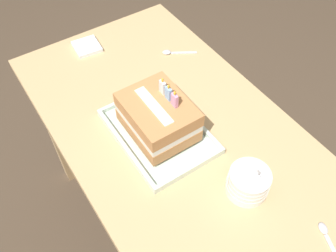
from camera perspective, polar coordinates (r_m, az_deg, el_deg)
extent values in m
plane|color=#4C3D2D|center=(1.78, 0.97, -16.07)|extent=(8.00, 8.00, 0.00)
cube|color=tan|center=(1.13, 1.47, -1.30)|extent=(1.22, 0.66, 0.04)
cube|color=tan|center=(1.70, -17.18, -0.83)|extent=(0.06, 0.06, 0.73)
cube|color=tan|center=(1.83, -1.60, 6.58)|extent=(0.06, 0.06, 0.73)
cube|color=silver|center=(1.11, -1.50, -1.07)|extent=(0.34, 0.24, 0.01)
cube|color=silver|center=(1.07, -6.75, -3.38)|extent=(0.34, 0.01, 0.02)
cube|color=silver|center=(1.14, 3.38, 1.84)|extent=(0.34, 0.01, 0.02)
cube|color=silver|center=(1.20, -5.80, 4.50)|extent=(0.01, 0.22, 0.02)
cube|color=silver|center=(1.02, 3.52, -6.75)|extent=(0.01, 0.22, 0.02)
cube|color=#C0814C|center=(1.08, -1.55, 0.30)|extent=(0.21, 0.17, 0.04)
cube|color=white|center=(1.05, -1.59, 1.44)|extent=(0.21, 0.17, 0.02)
cube|color=#C0814C|center=(1.03, -1.63, 2.63)|extent=(0.21, 0.17, 0.04)
cube|color=silver|center=(1.00, -2.27, 3.22)|extent=(0.16, 0.03, 0.00)
cube|color=white|center=(1.03, -0.86, 6.12)|extent=(0.02, 0.01, 0.04)
ellipsoid|color=yellow|center=(1.01, -0.88, 7.21)|extent=(0.01, 0.01, 0.01)
cube|color=#8CB7EA|center=(1.01, 0.07, 5.12)|extent=(0.02, 0.01, 0.04)
ellipsoid|color=yellow|center=(0.99, 0.08, 6.20)|extent=(0.01, 0.01, 0.01)
cube|color=#E099C6|center=(0.99, 1.04, 4.08)|extent=(0.02, 0.01, 0.04)
ellipsoid|color=yellow|center=(0.97, 1.06, 5.16)|extent=(0.01, 0.01, 0.01)
cylinder|color=white|center=(1.02, 12.28, -9.32)|extent=(0.12, 0.12, 0.03)
cylinder|color=white|center=(1.00, 12.44, -8.85)|extent=(0.11, 0.11, 0.03)
cylinder|color=white|center=(0.99, 12.60, -8.36)|extent=(0.11, 0.11, 0.03)
cylinder|color=white|center=(0.98, 12.77, -7.86)|extent=(0.11, 0.11, 0.03)
cylinder|color=silver|center=(0.95, 14.09, -7.20)|extent=(0.04, 0.04, 0.05)
cylinder|color=silver|center=(0.96, 14.08, -7.04)|extent=(0.04, 0.03, 0.05)
ellipsoid|color=silver|center=(1.37, -0.21, 11.54)|extent=(0.04, 0.04, 0.01)
cube|color=silver|center=(1.38, 2.52, 11.46)|extent=(0.06, 0.09, 0.00)
ellipsoid|color=silver|center=(1.03, 23.22, -14.56)|extent=(0.04, 0.03, 0.01)
cube|color=white|center=(1.43, -12.64, 12.10)|extent=(0.11, 0.10, 0.01)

